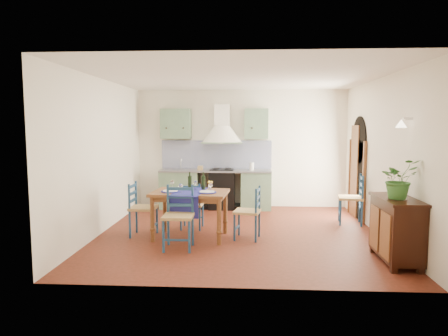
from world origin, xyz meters
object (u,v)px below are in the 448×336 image
Objects in this scene: sideboard at (396,227)px; potted_plant at (399,179)px; chair_near at (179,216)px; dining_table at (190,197)px.

sideboard is 0.71m from potted_plant.
potted_plant is at bearing -9.82° from chair_near.
chair_near reaches higher than sideboard.
dining_table is at bearing 159.18° from potted_plant.
potted_plant reaches higher than dining_table.
dining_table is 3.30m from sideboard.
sideboard is (3.20, -0.47, -0.01)m from chair_near.
dining_table is 1.29× the size of sideboard.
chair_near is 1.79× the size of potted_plant.
sideboard is at bearing 74.38° from potted_plant.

